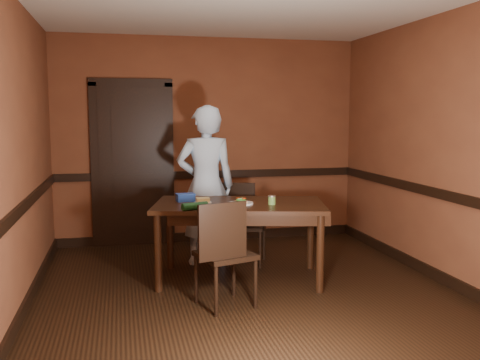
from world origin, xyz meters
name	(u,v)px	position (x,y,z in m)	size (l,w,h in m)	color
floor	(248,294)	(0.00, 0.00, 0.00)	(4.00, 4.50, 0.01)	black
ceiling	(249,1)	(0.00, 0.00, 2.70)	(4.00, 4.50, 0.01)	beige
wall_back	(209,141)	(0.00, 2.25, 1.35)	(4.00, 0.02, 2.70)	brown
wall_front	(351,182)	(0.00, -2.25, 1.35)	(4.00, 0.02, 2.70)	brown
wall_left	(17,156)	(-2.00, 0.00, 1.35)	(0.02, 4.50, 2.70)	brown
wall_right	(442,149)	(2.00, 0.00, 1.35)	(0.02, 4.50, 2.70)	brown
dado_back	(209,174)	(0.00, 2.23, 0.90)	(4.00, 0.03, 0.10)	black
dado_left	(22,209)	(-1.99, 0.00, 0.90)	(0.03, 4.50, 0.10)	black
dado_right	(439,194)	(1.99, 0.00, 0.90)	(0.03, 4.50, 0.10)	black
baseboard_back	(210,236)	(0.00, 2.23, 0.06)	(4.00, 0.03, 0.12)	black
baseboard_left	(27,304)	(-1.99, 0.00, 0.06)	(0.03, 4.50, 0.12)	black
baseboard_right	(435,274)	(1.99, 0.00, 0.06)	(0.03, 4.50, 0.12)	black
door	(133,162)	(-1.00, 2.22, 1.09)	(1.05, 0.07, 2.20)	black
dining_table	(240,241)	(0.02, 0.46, 0.40)	(1.71, 0.96, 0.80)	black
chair_far	(246,224)	(0.23, 1.04, 0.45)	(0.42, 0.42, 0.91)	black
chair_near	(225,253)	(-0.27, -0.26, 0.48)	(0.45, 0.45, 0.96)	black
person	(206,185)	(-0.22, 1.14, 0.90)	(0.66, 0.43, 1.80)	silver
sandwich_plate	(241,202)	(0.02, 0.39, 0.82)	(0.25, 0.25, 0.06)	white
sauce_jar	(272,200)	(0.31, 0.29, 0.85)	(0.08, 0.08, 0.09)	#649240
cheese_saucer	(203,201)	(-0.35, 0.53, 0.82)	(0.18, 0.18, 0.06)	white
food_tub	(185,197)	(-0.50, 0.69, 0.84)	(0.21, 0.15, 0.08)	blue
wrapped_veg	(195,206)	(-0.48, 0.17, 0.84)	(0.07, 0.07, 0.26)	#123E17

